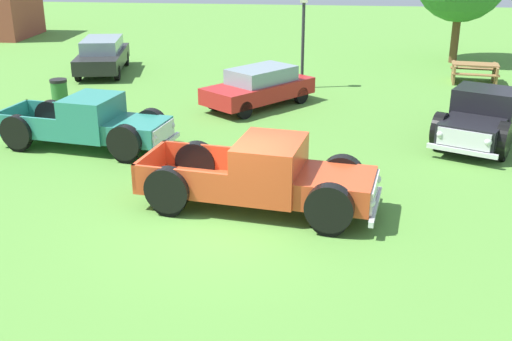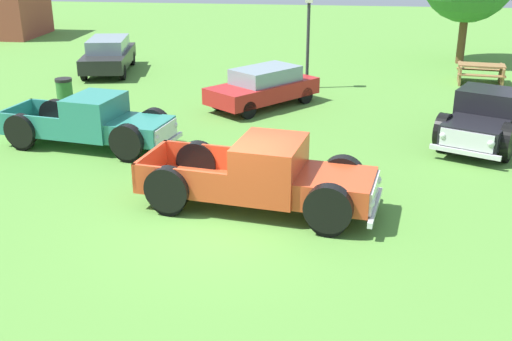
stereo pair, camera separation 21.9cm
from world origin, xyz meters
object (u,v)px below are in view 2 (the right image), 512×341
sedan_distant_b (264,86)px  lamp_post_near (308,38)px  pickup_truck_behind_right (488,118)px  pickup_truck_foreground (273,178)px  sedan_distant_a (108,54)px  picnic_table (481,71)px  trash_can (65,92)px  pickup_truck_behind_left (98,123)px

sedan_distant_b → lamp_post_near: size_ratio=1.14×
pickup_truck_behind_right → sedan_distant_b: bearing=155.5°
pickup_truck_foreground → lamp_post_near: size_ratio=1.49×
sedan_distant_a → picnic_table: size_ratio=2.32×
pickup_truck_foreground → trash_can: 11.37m
pickup_truck_behind_left → sedan_distant_a: size_ratio=1.13×
sedan_distant_a → trash_can: size_ratio=4.83×
sedan_distant_a → picnic_table: (15.50, -0.22, -0.27)m
trash_can → pickup_truck_foreground: bearing=-44.1°
picnic_table → pickup_truck_foreground: bearing=-118.4°
pickup_truck_behind_right → trash_can: 14.09m
sedan_distant_a → lamp_post_near: size_ratio=1.24×
sedan_distant_a → sedan_distant_b: 8.66m
sedan_distant_a → picnic_table: sedan_distant_a is taller
pickup_truck_foreground → lamp_post_near: 11.52m
sedan_distant_a → sedan_distant_b: size_ratio=1.09×
sedan_distant_b → trash_can: (-6.98, -0.67, -0.24)m
pickup_truck_foreground → pickup_truck_behind_right: pickup_truck_foreground is taller
pickup_truck_foreground → picnic_table: size_ratio=2.78×
sedan_distant_a → sedan_distant_b: bearing=-33.1°
sedan_distant_b → sedan_distant_a: bearing=146.9°
pickup_truck_foreground → sedan_distant_a: pickup_truck_foreground is taller
lamp_post_near → picnic_table: 7.21m
trash_can → lamp_post_near: bearing=23.0°
pickup_truck_behind_left → sedan_distant_b: 6.46m
lamp_post_near → pickup_truck_foreground: bearing=-91.0°
sedan_distant_a → trash_can: 5.41m
sedan_distant_b → pickup_truck_behind_right: bearing=-24.5°
pickup_truck_foreground → sedan_distant_b: 8.67m
pickup_truck_foreground → pickup_truck_behind_right: 7.90m
pickup_truck_behind_right → sedan_distant_b: pickup_truck_behind_right is taller
pickup_truck_foreground → trash_can: size_ratio=5.80×
pickup_truck_behind_right → pickup_truck_behind_left: bearing=-170.6°
picnic_table → sedan_distant_a: bearing=179.2°
pickup_truck_foreground → sedan_distant_b: bearing=97.8°
pickup_truck_foreground → pickup_truck_behind_right: size_ratio=1.02×
lamp_post_near → trash_can: lamp_post_near is taller
pickup_truck_behind_left → lamp_post_near: bearing=54.8°
picnic_table → trash_can: size_ratio=2.08×
pickup_truck_foreground → sedan_distant_b: pickup_truck_foreground is taller
lamp_post_near → pickup_truck_behind_right: bearing=-47.5°
pickup_truck_behind_left → trash_can: bearing=123.6°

